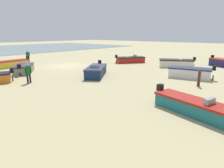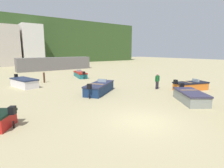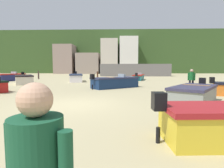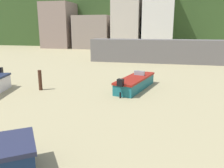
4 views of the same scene
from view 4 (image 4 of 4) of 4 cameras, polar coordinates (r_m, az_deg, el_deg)
name	(u,v)px [view 4 (image 4 of 4)]	position (r m, az deg, el deg)	size (l,w,h in m)	color
headland_hill	(141,16)	(62.93, 7.23, 16.45)	(90.00, 32.00, 13.93)	#334F24
harbor_pier	(155,51)	(26.62, 10.71, 8.09)	(14.60, 2.40, 2.56)	slate
townhouse_far_left	(60,26)	(48.52, -12.84, 13.99)	(5.64, 6.56, 8.68)	gray
townhouse_centre_right	(94,32)	(45.93, -4.47, 12.73)	(6.74, 6.63, 6.12)	gray
townhouse_right	(127,21)	(44.54, 3.83, 15.36)	(4.95, 6.86, 10.24)	beige
townhouse_far_right	(158,19)	(43.63, 11.41, 15.56)	(5.26, 6.16, 10.83)	silver
boat_teal_7	(135,83)	(14.55, 5.77, 0.31)	(2.18, 4.59, 1.08)	#1B6971
mooring_post_mid_beach	(40,80)	(14.84, -17.46, 0.91)	(0.22, 0.22, 1.25)	#47291C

